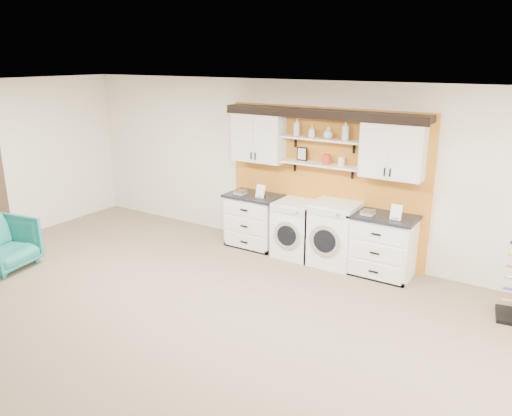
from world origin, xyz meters
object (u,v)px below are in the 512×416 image
Objects in this scene: base_cabinet_left at (254,220)px; dryer at (334,234)px; base_cabinet_right at (382,245)px; armchair at (2,244)px; washer at (297,229)px.

base_cabinet_left is 0.93× the size of dryer.
base_cabinet_right is 5.77m from armchair.
washer is at bearing -61.54° from armchair.
dryer is (1.49, -0.00, 0.04)m from base_cabinet_left.
armchair is (-2.73, -2.90, -0.07)m from base_cabinet_left.
dryer reaches higher than base_cabinet_left.
armchair is at bearing -149.87° from base_cabinet_right.
washer is (0.83, -0.00, 0.00)m from base_cabinet_left.
base_cabinet_left is 1.02× the size of washer.
washer is at bearing -179.86° from base_cabinet_right.
base_cabinet_right reaches higher than armchair.
base_cabinet_left is at bearing 179.77° from washer.
base_cabinet_left is 1.10× the size of armchair.
dryer is 1.18× the size of armchair.
base_cabinet_right is at bearing -70.46° from armchair.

